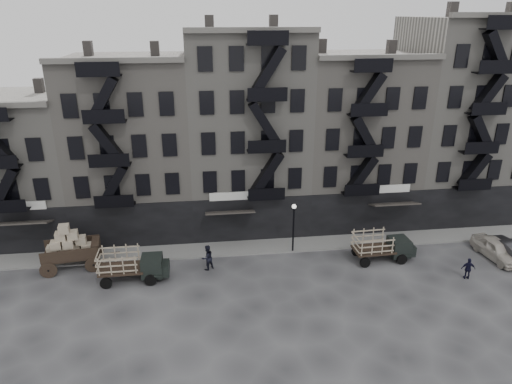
{
  "coord_description": "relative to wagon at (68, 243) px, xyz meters",
  "views": [
    {
      "loc": [
        -4.08,
        -29.81,
        18.44
      ],
      "look_at": [
        0.14,
        4.0,
        4.92
      ],
      "focal_mm": 32.0,
      "sensor_mm": 36.0,
      "label": 1
    }
  ],
  "objects": [
    {
      "name": "car_east",
      "position": [
        33.42,
        -2.7,
        -1.35
      ],
      "size": [
        2.39,
        4.78,
        1.56
      ],
      "primitive_type": "imported",
      "rotation": [
        0.0,
        0.0,
        0.12
      ],
      "color": "beige",
      "rests_on": "ground"
    },
    {
      "name": "wagon",
      "position": [
        0.0,
        0.0,
        0.0
      ],
      "size": [
        4.69,
        2.94,
        3.74
      ],
      "rotation": [
        0.0,
        0.0,
        0.13
      ],
      "color": "black",
      "rests_on": "ground"
    },
    {
      "name": "building_east",
      "position": [
        34.42,
        7.44,
        6.87
      ],
      "size": [
        10.0,
        11.35,
        19.2
      ],
      "color": "gray",
      "rests_on": "ground"
    },
    {
      "name": "pedestrian_mid",
      "position": [
        10.42,
        -1.58,
        -1.12
      ],
      "size": [
        1.24,
        1.18,
        2.02
      ],
      "primitive_type": "imported",
      "rotation": [
        0.0,
        0.0,
        3.74
      ],
      "color": "black",
      "rests_on": "ground"
    },
    {
      "name": "stake_truck_east",
      "position": [
        24.14,
        -1.85,
        -0.75
      ],
      "size": [
        4.92,
        2.18,
        2.43
      ],
      "rotation": [
        0.0,
        0.0,
        0.04
      ],
      "color": "black",
      "rests_on": "ground"
    },
    {
      "name": "car_far",
      "position": [
        34.4,
        -2.67,
        -1.37
      ],
      "size": [
        1.67,
        4.66,
        1.53
      ],
      "primitive_type": "imported",
      "rotation": [
        0.0,
        0.0,
        3.15
      ],
      "color": "#28282A",
      "rests_on": "ground"
    },
    {
      "name": "building_center",
      "position": [
        14.42,
        7.44,
        6.37
      ],
      "size": [
        10.0,
        11.35,
        18.2
      ],
      "color": "gray",
      "rests_on": "ground"
    },
    {
      "name": "building_midwest",
      "position": [
        4.42,
        7.44,
        5.37
      ],
      "size": [
        10.0,
        11.35,
        16.2
      ],
      "color": "gray",
      "rests_on": "ground"
    },
    {
      "name": "lamp_post",
      "position": [
        17.42,
        0.22,
        0.65
      ],
      "size": [
        0.36,
        0.36,
        4.28
      ],
      "color": "black",
      "rests_on": "ground"
    },
    {
      "name": "building_west",
      "position": [
        -5.58,
        7.44,
        3.87
      ],
      "size": [
        10.0,
        11.35,
        13.2
      ],
      "color": "gray",
      "rests_on": "ground"
    },
    {
      "name": "building_mideast",
      "position": [
        24.42,
        7.44,
        5.37
      ],
      "size": [
        10.0,
        11.35,
        16.2
      ],
      "color": "gray",
      "rests_on": "ground"
    },
    {
      "name": "policeman",
      "position": [
        29.44,
        -5.29,
        -1.29
      ],
      "size": [
        1.05,
        0.62,
        1.68
      ],
      "primitive_type": "imported",
      "rotation": [
        0.0,
        0.0,
        2.91
      ],
      "color": "black",
      "rests_on": "ground"
    },
    {
      "name": "stake_truck_west",
      "position": [
        4.9,
        -2.38,
        -0.71
      ],
      "size": [
        4.99,
        2.1,
        2.49
      ],
      "rotation": [
        0.0,
        0.0,
        0.0
      ],
      "color": "black",
      "rests_on": "ground"
    },
    {
      "name": "sidewalk",
      "position": [
        14.42,
        1.37,
        -2.06
      ],
      "size": [
        55.0,
        2.5,
        0.15
      ],
      "primitive_type": "cube",
      "color": "slate",
      "rests_on": "ground"
    },
    {
      "name": "ground",
      "position": [
        14.42,
        -2.38,
        -2.13
      ],
      "size": [
        140.0,
        140.0,
        0.0
      ],
      "primitive_type": "plane",
      "color": "#38383A",
      "rests_on": "ground"
    }
  ]
}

